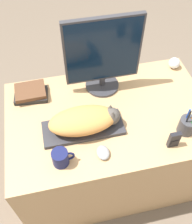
{
  "coord_description": "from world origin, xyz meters",
  "views": [
    {
      "loc": [
        -0.3,
        -0.55,
        1.99
      ],
      "look_at": [
        -0.09,
        0.38,
        0.81
      ],
      "focal_mm": 42.0,
      "sensor_mm": 36.0,
      "label": 1
    }
  ],
  "objects_px": {
    "book_stack": "(31,93)",
    "baseball": "(174,63)",
    "computer_mouse": "(103,152)",
    "coffee_mug": "(61,158)",
    "phone": "(174,140)",
    "keyboard": "(83,128)",
    "cat": "(86,120)",
    "monitor": "(103,54)",
    "pen_cup": "(187,125)"
  },
  "relations": [
    {
      "from": "pen_cup",
      "to": "baseball",
      "type": "xyz_separation_m",
      "value": [
        0.15,
        0.53,
        -0.01
      ]
    },
    {
      "from": "computer_mouse",
      "to": "baseball",
      "type": "bearing_deg",
      "value": 41.44
    },
    {
      "from": "computer_mouse",
      "to": "coffee_mug",
      "type": "relative_size",
      "value": 0.77
    },
    {
      "from": "computer_mouse",
      "to": "baseball",
      "type": "height_order",
      "value": "baseball"
    },
    {
      "from": "phone",
      "to": "book_stack",
      "type": "relative_size",
      "value": 0.5
    },
    {
      "from": "computer_mouse",
      "to": "coffee_mug",
      "type": "height_order",
      "value": "coffee_mug"
    },
    {
      "from": "pen_cup",
      "to": "monitor",
      "type": "bearing_deg",
      "value": 129.9
    },
    {
      "from": "baseball",
      "to": "book_stack",
      "type": "distance_m",
      "value": 1.0
    },
    {
      "from": "phone",
      "to": "book_stack",
      "type": "distance_m",
      "value": 0.91
    },
    {
      "from": "cat",
      "to": "baseball",
      "type": "bearing_deg",
      "value": 28.97
    },
    {
      "from": "book_stack",
      "to": "baseball",
      "type": "bearing_deg",
      "value": 3.57
    },
    {
      "from": "keyboard",
      "to": "pen_cup",
      "type": "distance_m",
      "value": 0.59
    },
    {
      "from": "monitor",
      "to": "coffee_mug",
      "type": "xyz_separation_m",
      "value": [
        -0.34,
        -0.5,
        -0.22
      ]
    },
    {
      "from": "cat",
      "to": "monitor",
      "type": "bearing_deg",
      "value": 61.97
    },
    {
      "from": "baseball",
      "to": "book_stack",
      "type": "relative_size",
      "value": 0.35
    },
    {
      "from": "computer_mouse",
      "to": "coffee_mug",
      "type": "distance_m",
      "value": 0.23
    },
    {
      "from": "monitor",
      "to": "keyboard",
      "type": "bearing_deg",
      "value": -120.57
    },
    {
      "from": "phone",
      "to": "book_stack",
      "type": "xyz_separation_m",
      "value": [
        -0.74,
        0.54,
        -0.03
      ]
    },
    {
      "from": "keyboard",
      "to": "coffee_mug",
      "type": "xyz_separation_m",
      "value": [
        -0.15,
        -0.18,
        0.04
      ]
    },
    {
      "from": "keyboard",
      "to": "book_stack",
      "type": "height_order",
      "value": "book_stack"
    },
    {
      "from": "monitor",
      "to": "pen_cup",
      "type": "relative_size",
      "value": 2.63
    },
    {
      "from": "coffee_mug",
      "to": "book_stack",
      "type": "xyz_separation_m",
      "value": [
        -0.13,
        0.51,
        -0.02
      ]
    },
    {
      "from": "monitor",
      "to": "phone",
      "type": "height_order",
      "value": "monitor"
    },
    {
      "from": "monitor",
      "to": "baseball",
      "type": "bearing_deg",
      "value": 7.59
    },
    {
      "from": "coffee_mug",
      "to": "phone",
      "type": "height_order",
      "value": "phone"
    },
    {
      "from": "cat",
      "to": "phone",
      "type": "xyz_separation_m",
      "value": [
        0.44,
        -0.21,
        -0.03
      ]
    },
    {
      "from": "coffee_mug",
      "to": "book_stack",
      "type": "height_order",
      "value": "coffee_mug"
    },
    {
      "from": "cat",
      "to": "monitor",
      "type": "relative_size",
      "value": 0.81
    },
    {
      "from": "computer_mouse",
      "to": "book_stack",
      "type": "relative_size",
      "value": 0.42
    },
    {
      "from": "phone",
      "to": "monitor",
      "type": "bearing_deg",
      "value": 117.06
    },
    {
      "from": "keyboard",
      "to": "phone",
      "type": "bearing_deg",
      "value": -24.81
    },
    {
      "from": "cat",
      "to": "book_stack",
      "type": "height_order",
      "value": "cat"
    },
    {
      "from": "phone",
      "to": "pen_cup",
      "type": "bearing_deg",
      "value": 34.52
    },
    {
      "from": "keyboard",
      "to": "phone",
      "type": "relative_size",
      "value": 4.22
    },
    {
      "from": "baseball",
      "to": "computer_mouse",
      "type": "bearing_deg",
      "value": -138.56
    },
    {
      "from": "book_stack",
      "to": "coffee_mug",
      "type": "bearing_deg",
      "value": -76.24
    },
    {
      "from": "baseball",
      "to": "phone",
      "type": "height_order",
      "value": "phone"
    },
    {
      "from": "coffee_mug",
      "to": "computer_mouse",
      "type": "bearing_deg",
      "value": 0.11
    },
    {
      "from": "cat",
      "to": "pen_cup",
      "type": "relative_size",
      "value": 2.12
    },
    {
      "from": "cat",
      "to": "monitor",
      "type": "distance_m",
      "value": 0.4
    },
    {
      "from": "pen_cup",
      "to": "book_stack",
      "type": "height_order",
      "value": "pen_cup"
    },
    {
      "from": "keyboard",
      "to": "coffee_mug",
      "type": "bearing_deg",
      "value": -129.39
    },
    {
      "from": "monitor",
      "to": "baseball",
      "type": "distance_m",
      "value": 0.58
    },
    {
      "from": "coffee_mug",
      "to": "phone",
      "type": "bearing_deg",
      "value": -2.65
    },
    {
      "from": "keyboard",
      "to": "baseball",
      "type": "distance_m",
      "value": 0.82
    },
    {
      "from": "cat",
      "to": "book_stack",
      "type": "xyz_separation_m",
      "value": [
        -0.3,
        0.33,
        -0.06
      ]
    },
    {
      "from": "cat",
      "to": "phone",
      "type": "bearing_deg",
      "value": -25.72
    },
    {
      "from": "computer_mouse",
      "to": "book_stack",
      "type": "bearing_deg",
      "value": 124.38
    },
    {
      "from": "baseball",
      "to": "phone",
      "type": "bearing_deg",
      "value": -113.63
    },
    {
      "from": "coffee_mug",
      "to": "baseball",
      "type": "xyz_separation_m",
      "value": [
        0.87,
        0.57,
        -0.01
      ]
    }
  ]
}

